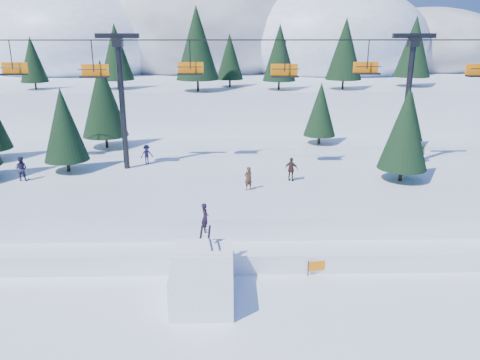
{
  "coord_description": "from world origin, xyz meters",
  "views": [
    {
      "loc": [
        -0.83,
        -18.06,
        12.76
      ],
      "look_at": [
        -0.26,
        6.0,
        5.2
      ],
      "focal_mm": 35.0,
      "sensor_mm": 36.0,
      "label": 1
    }
  ],
  "objects_px": {
    "jump_kicker": "(203,280)",
    "banner_far": "(378,257)",
    "banner_near": "(332,264)",
    "chairlift": "(258,81)"
  },
  "relations": [
    {
      "from": "jump_kicker",
      "to": "banner_far",
      "type": "relative_size",
      "value": 1.62
    },
    {
      "from": "banner_near",
      "to": "jump_kicker",
      "type": "bearing_deg",
      "value": -159.53
    },
    {
      "from": "chairlift",
      "to": "banner_near",
      "type": "relative_size",
      "value": 16.4
    },
    {
      "from": "chairlift",
      "to": "banner_near",
      "type": "bearing_deg",
      "value": -75.2
    },
    {
      "from": "chairlift",
      "to": "banner_far",
      "type": "xyz_separation_m",
      "value": [
        6.22,
        -12.09,
        -8.78
      ]
    },
    {
      "from": "banner_near",
      "to": "banner_far",
      "type": "xyz_separation_m",
      "value": [
        2.8,
        0.85,
        0.0
      ]
    },
    {
      "from": "jump_kicker",
      "to": "chairlift",
      "type": "bearing_deg",
      "value": 77.03
    },
    {
      "from": "jump_kicker",
      "to": "banner_far",
      "type": "height_order",
      "value": "jump_kicker"
    },
    {
      "from": "jump_kicker",
      "to": "chairlift",
      "type": "relative_size",
      "value": 0.1
    },
    {
      "from": "banner_near",
      "to": "banner_far",
      "type": "relative_size",
      "value": 0.98
    }
  ]
}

